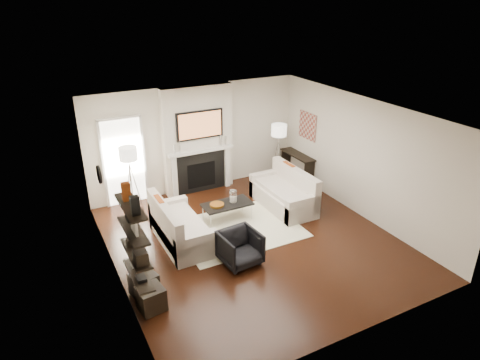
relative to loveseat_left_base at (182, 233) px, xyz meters
name	(u,v)px	position (x,y,z in m)	size (l,w,h in m)	color
room_envelope	(254,182)	(1.31, -0.66, 1.14)	(6.00, 6.00, 6.00)	black
chimney_breast	(198,140)	(1.31, 2.21, 1.14)	(1.80, 0.25, 2.70)	silver
fireplace_surround	(201,172)	(1.31, 2.08, 0.31)	(1.30, 0.02, 1.04)	black
firebox	(201,175)	(1.31, 2.07, 0.24)	(0.75, 0.02, 0.65)	black
mantel_pilaster_l	(175,177)	(0.59, 2.05, 0.34)	(0.12, 0.08, 1.10)	white
mantel_pilaster_r	(227,167)	(2.03, 2.05, 0.34)	(0.12, 0.08, 1.10)	white
mantel_shelf	(201,151)	(1.31, 2.03, 0.91)	(1.70, 0.18, 0.07)	white
tv_body	(200,125)	(1.31, 2.05, 1.57)	(1.20, 0.06, 0.70)	black
tv_screen	(200,125)	(1.31, 2.02, 1.57)	(1.10, 0.01, 0.62)	#BF723F
candlestick_l_tall	(180,147)	(0.76, 2.04, 1.09)	(0.04, 0.04, 0.30)	silver
candlestick_l_short	(175,149)	(0.63, 2.04, 1.06)	(0.04, 0.04, 0.24)	silver
candlestick_r_tall	(221,140)	(1.86, 2.04, 1.09)	(0.04, 0.04, 0.30)	silver
candlestick_r_short	(226,141)	(1.99, 2.04, 1.06)	(0.04, 0.04, 0.24)	silver
hallway_panel	(124,162)	(-0.54, 2.32, 0.84)	(0.90, 0.02, 2.10)	white
door_trim_l	(103,166)	(-1.02, 2.30, 0.84)	(0.06, 0.06, 2.16)	white
door_trim_r	(144,159)	(-0.06, 2.30, 0.84)	(0.06, 0.06, 2.16)	white
door_trim_top	(119,118)	(-0.54, 2.30, 1.92)	(1.02, 0.06, 0.06)	white
rug	(238,229)	(1.24, -0.09, -0.20)	(2.60, 2.00, 0.01)	#F1ECC5
loveseat_left_base	(182,233)	(0.00, 0.00, 0.00)	(0.85, 1.80, 0.42)	beige
loveseat_left_back	(165,223)	(-0.33, 0.00, 0.32)	(0.18, 1.80, 0.80)	beige
loveseat_left_arm_n	(197,248)	(0.00, -0.81, 0.09)	(0.85, 0.18, 0.60)	beige
loveseat_left_arm_s	(169,212)	(0.00, 0.81, 0.09)	(0.85, 0.18, 0.60)	beige
loveseat_left_cushion	(183,221)	(0.05, 0.00, 0.26)	(0.63, 1.44, 0.10)	beige
pillow_left_orange	(160,208)	(-0.33, 0.30, 0.52)	(0.10, 0.42, 0.42)	#963E12
pillow_left_charcoal	(169,221)	(-0.33, -0.30, 0.51)	(0.10, 0.40, 0.40)	black
loveseat_right_base	(283,199)	(2.69, 0.36, 0.00)	(0.85, 1.80, 0.42)	beige
loveseat_right_back	(295,184)	(3.02, 0.36, 0.32)	(0.18, 1.80, 0.80)	beige
loveseat_right_arm_n	(303,210)	(2.69, -0.45, 0.09)	(0.85, 0.18, 0.60)	beige
loveseat_right_arm_s	(266,183)	(2.69, 1.17, 0.09)	(0.85, 0.18, 0.60)	beige
loveseat_right_cushion	(281,189)	(2.64, 0.36, 0.26)	(0.63, 1.44, 0.10)	beige
pillow_right_orange	(289,172)	(3.02, 0.66, 0.52)	(0.10, 0.42, 0.42)	#963E12
pillow_right_charcoal	(303,181)	(3.02, 0.06, 0.51)	(0.10, 0.40, 0.40)	black
coffee_table	(227,204)	(1.22, 0.38, 0.19)	(1.10, 0.55, 0.04)	black
coffee_leg_nw	(211,222)	(0.72, 0.16, -0.02)	(0.02, 0.02, 0.38)	silver
coffee_leg_ne	(251,212)	(1.72, 0.16, -0.02)	(0.02, 0.02, 0.38)	silver
coffee_leg_sw	(203,213)	(0.72, 0.60, -0.02)	(0.02, 0.02, 0.38)	silver
coffee_leg_se	(242,204)	(1.72, 0.60, -0.02)	(0.02, 0.02, 0.38)	silver
hurricane_glass	(233,196)	(1.37, 0.38, 0.35)	(0.16, 0.16, 0.28)	white
hurricane_candle	(233,199)	(1.37, 0.38, 0.29)	(0.10, 0.10, 0.15)	white
copper_bowl	(217,205)	(0.97, 0.38, 0.24)	(0.31, 0.31, 0.05)	#9E601A
armchair	(240,246)	(0.72, -1.22, 0.15)	(0.70, 0.65, 0.72)	black
lamp_left_post	(132,188)	(-0.54, 1.76, 0.39)	(0.02, 0.02, 1.20)	silver
lamp_left_shade	(128,154)	(-0.54, 1.76, 1.24)	(0.40, 0.40, 0.30)	white
lamp_left_leg_a	(137,187)	(-0.43, 1.76, 0.39)	(0.02, 0.02, 1.25)	silver
lamp_left_leg_b	(129,187)	(-0.59, 1.86, 0.39)	(0.02, 0.02, 1.25)	silver
lamp_left_leg_c	(131,190)	(-0.59, 1.67, 0.39)	(0.02, 0.02, 1.25)	silver
lamp_right_post	(278,161)	(3.36, 1.69, 0.39)	(0.02, 0.02, 1.20)	silver
lamp_right_shade	(279,130)	(3.36, 1.69, 1.24)	(0.40, 0.40, 0.30)	white
lamp_right_leg_a	(281,160)	(3.47, 1.69, 0.39)	(0.02, 0.02, 1.25)	silver
lamp_right_leg_b	(274,160)	(3.31, 1.78, 0.39)	(0.02, 0.02, 1.25)	silver
lamp_right_leg_c	(278,162)	(3.31, 1.59, 0.39)	(0.02, 0.02, 1.25)	silver
console_top	(298,155)	(3.88, 1.53, 0.52)	(0.35, 1.20, 0.04)	black
console_leg_n	(309,175)	(3.88, 0.98, 0.14)	(0.30, 0.04, 0.71)	black
console_leg_s	(286,161)	(3.88, 2.08, 0.14)	(0.30, 0.04, 0.71)	black
wall_art	(308,126)	(4.04, 1.39, 1.34)	(0.03, 0.70, 0.70)	#9D5F4E
shelf_bottom	(139,275)	(-1.31, -1.66, 0.49)	(0.25, 1.00, 0.04)	black
shelf_lower	(136,253)	(-1.31, -1.66, 0.89)	(0.25, 1.00, 0.04)	black
shelf_upper	(133,230)	(-1.31, -1.66, 1.29)	(0.25, 1.00, 0.04)	black
shelf_top	(130,206)	(-1.31, -1.66, 1.69)	(0.25, 1.00, 0.04)	black
decor_magfile_a	(135,205)	(-1.31, -1.97, 1.85)	(0.12, 0.10, 0.28)	black
decor_magfile_b	(126,192)	(-1.31, -1.47, 1.85)	(0.12, 0.10, 0.28)	#963E12
decor_frame_a	(134,226)	(-1.31, -1.76, 1.42)	(0.04, 0.30, 0.22)	white
decor_frame_b	(127,215)	(-1.31, -1.34, 1.40)	(0.04, 0.22, 0.18)	black
decor_wine_rack	(141,257)	(-1.31, -1.96, 1.01)	(0.18, 0.25, 0.20)	black
decor_box_small	(132,242)	(-1.31, -1.44, 0.97)	(0.15, 0.12, 0.12)	black
decor_books	(141,278)	(-1.31, -1.82, 0.53)	(0.14, 0.20, 0.05)	black
decor_box_tall	(134,262)	(-1.31, -1.44, 0.60)	(0.10, 0.10, 0.18)	white
clock_rim	(99,175)	(-1.42, 0.24, 1.49)	(0.34, 0.34, 0.04)	black
clock_face	(101,174)	(-1.39, 0.24, 1.49)	(0.29, 0.29, 0.01)	white
ottoman_near	(144,284)	(-1.16, -1.28, -0.01)	(0.40, 0.40, 0.40)	black
ottoman_far	(151,298)	(-1.16, -1.69, -0.01)	(0.40, 0.40, 0.40)	black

